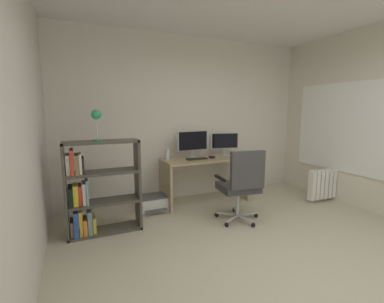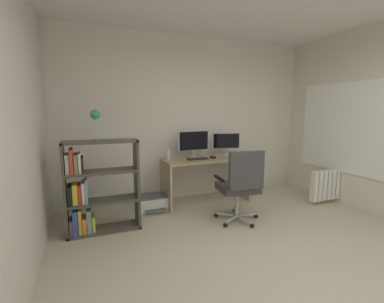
{
  "view_description": "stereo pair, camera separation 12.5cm",
  "coord_description": "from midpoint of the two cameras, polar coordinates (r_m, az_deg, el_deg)",
  "views": [
    {
      "loc": [
        -1.87,
        -1.84,
        1.54
      ],
      "look_at": [
        -0.25,
        1.83,
        0.93
      ],
      "focal_mm": 25.3,
      "sensor_mm": 36.0,
      "label": 1
    },
    {
      "loc": [
        -1.75,
        -1.89,
        1.54
      ],
      "look_at": [
        -0.25,
        1.83,
        0.93
      ],
      "focal_mm": 25.3,
      "sensor_mm": 36.0,
      "label": 2
    }
  ],
  "objects": [
    {
      "name": "ground_plane",
      "position": [
        3.02,
        18.96,
        -22.68
      ],
      "size": [
        4.45,
        5.09,
        0.02
      ],
      "primitive_type": "cube",
      "color": "#C0B89D",
      "rests_on": "ground"
    },
    {
      "name": "wall_back",
      "position": [
        4.81,
        -1.67,
        6.93
      ],
      "size": [
        4.45,
        0.1,
        2.79
      ],
      "primitive_type": "cube",
      "color": "silver",
      "rests_on": "ground"
    },
    {
      "name": "window_pane",
      "position": [
        5.15,
        27.95,
        4.52
      ],
      "size": [
        0.01,
        1.55,
        1.38
      ],
      "primitive_type": "cube",
      "color": "white"
    },
    {
      "name": "window_frame",
      "position": [
        5.14,
        27.91,
        4.52
      ],
      "size": [
        0.02,
        1.63,
        1.46
      ],
      "primitive_type": "cube",
      "color": "white"
    },
    {
      "name": "desk",
      "position": [
        4.54,
        1.99,
        -3.93
      ],
      "size": [
        1.43,
        0.6,
        0.75
      ],
      "color": "tan",
      "rests_on": "ground"
    },
    {
      "name": "monitor_main",
      "position": [
        4.53,
        -0.65,
        2.1
      ],
      "size": [
        0.57,
        0.18,
        0.45
      ],
      "color": "#B2B5B7",
      "rests_on": "desk"
    },
    {
      "name": "monitor_secondary",
      "position": [
        4.81,
        6.16,
        2.06
      ],
      "size": [
        0.49,
        0.18,
        0.4
      ],
      "color": "#B2B5B7",
      "rests_on": "desk"
    },
    {
      "name": "keyboard",
      "position": [
        4.38,
        0.22,
        -1.55
      ],
      "size": [
        0.34,
        0.14,
        0.02
      ],
      "primitive_type": "cube",
      "rotation": [
        0.0,
        0.0,
        -0.03
      ],
      "color": "black",
      "rests_on": "desk"
    },
    {
      "name": "computer_mouse",
      "position": [
        4.5,
        3.43,
        -1.2
      ],
      "size": [
        0.07,
        0.11,
        0.03
      ],
      "primitive_type": "cube",
      "rotation": [
        0.0,
        0.0,
        0.1
      ],
      "color": "black",
      "rests_on": "desk"
    },
    {
      "name": "desktop_speaker",
      "position": [
        4.35,
        -6.08,
        -0.68
      ],
      "size": [
        0.07,
        0.07,
        0.17
      ],
      "primitive_type": "cylinder",
      "color": "silver",
      "rests_on": "desk"
    },
    {
      "name": "office_chair",
      "position": [
        3.74,
        9.43,
        -6.47
      ],
      "size": [
        0.64,
        0.63,
        1.03
      ],
      "color": "#B7BABC",
      "rests_on": "ground"
    },
    {
      "name": "bookshelf",
      "position": [
        3.61,
        -20.99,
        -7.86
      ],
      "size": [
        0.9,
        0.3,
        1.18
      ],
      "color": "#434035",
      "rests_on": "ground"
    },
    {
      "name": "desk_lamp",
      "position": [
        3.48,
        -20.5,
        6.75
      ],
      "size": [
        0.12,
        0.12,
        0.38
      ],
      "color": "#2B9D64",
      "rests_on": "bookshelf"
    },
    {
      "name": "printer",
      "position": [
        4.35,
        -9.24,
        -10.64
      ],
      "size": [
        0.48,
        0.44,
        0.23
      ],
      "color": "silver",
      "rests_on": "ground"
    },
    {
      "name": "radiator",
      "position": [
        5.21,
        26.56,
        -5.93
      ],
      "size": [
        0.94,
        0.1,
        0.5
      ],
      "color": "white",
      "rests_on": "ground"
    }
  ]
}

